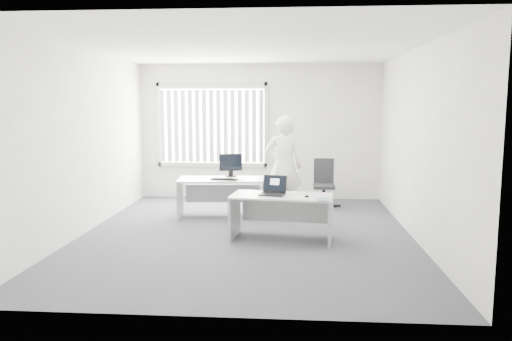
# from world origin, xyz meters

# --- Properties ---
(ground) EXTENTS (6.00, 6.00, 0.00)m
(ground) POSITION_xyz_m (0.00, 0.00, 0.00)
(ground) COLOR #53535B
(ground) RESTS_ON ground
(wall_back) EXTENTS (5.00, 0.02, 2.80)m
(wall_back) POSITION_xyz_m (0.00, 3.00, 1.40)
(wall_back) COLOR white
(wall_back) RESTS_ON ground
(wall_front) EXTENTS (5.00, 0.02, 2.80)m
(wall_front) POSITION_xyz_m (0.00, -3.00, 1.40)
(wall_front) COLOR white
(wall_front) RESTS_ON ground
(wall_left) EXTENTS (0.02, 6.00, 2.80)m
(wall_left) POSITION_xyz_m (-2.50, 0.00, 1.40)
(wall_left) COLOR white
(wall_left) RESTS_ON ground
(wall_right) EXTENTS (0.02, 6.00, 2.80)m
(wall_right) POSITION_xyz_m (2.50, 0.00, 1.40)
(wall_right) COLOR white
(wall_right) RESTS_ON ground
(ceiling) EXTENTS (5.00, 6.00, 0.02)m
(ceiling) POSITION_xyz_m (0.00, 0.00, 2.80)
(ceiling) COLOR white
(ceiling) RESTS_ON wall_back
(window) EXTENTS (2.32, 0.06, 1.76)m
(window) POSITION_xyz_m (-1.00, 2.96, 1.55)
(window) COLOR #B7B7B2
(window) RESTS_ON wall_back
(blinds) EXTENTS (2.20, 0.10, 1.50)m
(blinds) POSITION_xyz_m (-1.00, 2.90, 1.52)
(blinds) COLOR silver
(blinds) RESTS_ON wall_back
(desk_near) EXTENTS (1.53, 0.86, 0.67)m
(desk_near) POSITION_xyz_m (0.54, -0.25, 0.48)
(desk_near) COLOR silver
(desk_near) RESTS_ON ground
(desk_far) EXTENTS (1.56, 0.83, 0.69)m
(desk_far) POSITION_xyz_m (-0.54, 1.15, 0.49)
(desk_far) COLOR silver
(desk_far) RESTS_ON ground
(office_chair) EXTENTS (0.54, 0.54, 0.93)m
(office_chair) POSITION_xyz_m (1.30, 2.16, 0.29)
(office_chair) COLOR black
(office_chair) RESTS_ON ground
(person) EXTENTS (0.67, 0.46, 1.79)m
(person) POSITION_xyz_m (0.54, 1.27, 0.89)
(person) COLOR white
(person) RESTS_ON ground
(laptop) EXTENTS (0.41, 0.38, 0.27)m
(laptop) POSITION_xyz_m (0.40, -0.27, 0.80)
(laptop) COLOR black
(laptop) RESTS_ON desk_near
(paper_sheet) EXTENTS (0.34, 0.29, 0.00)m
(paper_sheet) POSITION_xyz_m (0.81, -0.39, 0.67)
(paper_sheet) COLOR white
(paper_sheet) RESTS_ON desk_near
(mouse) EXTENTS (0.06, 0.10, 0.04)m
(mouse) POSITION_xyz_m (0.90, -0.38, 0.69)
(mouse) COLOR silver
(mouse) RESTS_ON paper_sheet
(booklet) EXTENTS (0.17, 0.23, 0.01)m
(booklet) POSITION_xyz_m (1.12, -0.57, 0.67)
(booklet) COLOR silver
(booklet) RESTS_ON desk_near
(keyboard) EXTENTS (0.47, 0.23, 0.02)m
(keyboard) POSITION_xyz_m (-0.48, 1.01, 0.70)
(keyboard) COLOR black
(keyboard) RESTS_ON desk_far
(monitor) EXTENTS (0.43, 0.22, 0.41)m
(monitor) POSITION_xyz_m (-0.41, 1.41, 0.89)
(monitor) COLOR black
(monitor) RESTS_ON desk_far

